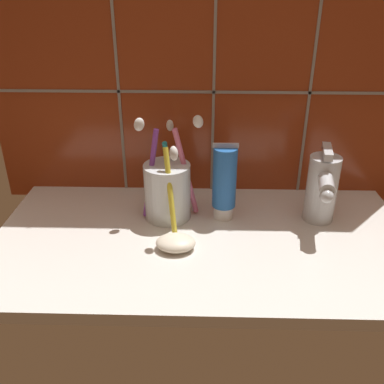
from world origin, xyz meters
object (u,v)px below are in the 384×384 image
sink_faucet (324,187)px  toothpaste_tube (226,182)px  soap_bar (178,243)px  toothbrush_cup (170,189)px

sink_faucet → toothpaste_tube: bearing=-82.5°
toothpaste_tube → soap_bar: 14.06cm
toothbrush_cup → toothpaste_tube: (9.80, -0.02, 1.46)cm
toothbrush_cup → sink_faucet: toothbrush_cup is taller
toothpaste_tube → soap_bar: bearing=-127.7°
toothbrush_cup → sink_faucet: bearing=-1.6°
toothpaste_tube → soap_bar: toothpaste_tube is taller
toothbrush_cup → toothpaste_tube: size_ratio=1.32×
sink_faucet → soap_bar: sink_faucet is taller
soap_bar → toothbrush_cup: bearing=101.0°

